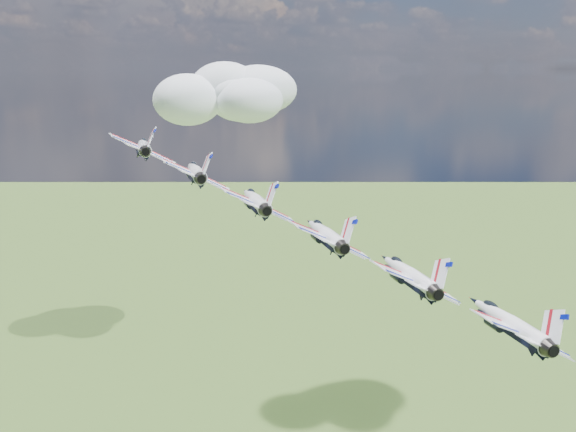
{
  "coord_description": "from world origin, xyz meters",
  "views": [
    {
      "loc": [
        23.34,
        -104.94,
        172.15
      ],
      "look_at": [
        26.46,
        -21.11,
        152.89
      ],
      "focal_mm": 40.0,
      "sensor_mm": 36.0,
      "label": 1
    }
  ],
  "objects_px": {
    "jet_2": "(255,200)",
    "jet_5": "(507,322)",
    "jet_0": "(143,146)",
    "jet_3": "(324,234)",
    "jet_1": "(195,171)",
    "jet_4": "(407,273)"
  },
  "relations": [
    {
      "from": "jet_0",
      "to": "jet_3",
      "type": "bearing_deg",
      "value": -54.96
    },
    {
      "from": "jet_1",
      "to": "jet_4",
      "type": "distance_m",
      "value": 37.69
    },
    {
      "from": "jet_5",
      "to": "jet_2",
      "type": "bearing_deg",
      "value": 125.04
    },
    {
      "from": "jet_4",
      "to": "jet_3",
      "type": "bearing_deg",
      "value": 125.04
    },
    {
      "from": "jet_3",
      "to": "jet_5",
      "type": "relative_size",
      "value": 1.0
    },
    {
      "from": "jet_0",
      "to": "jet_4",
      "type": "bearing_deg",
      "value": -54.96
    },
    {
      "from": "jet_1",
      "to": "jet_0",
      "type": "bearing_deg",
      "value": 125.04
    },
    {
      "from": "jet_2",
      "to": "jet_5",
      "type": "height_order",
      "value": "jet_2"
    },
    {
      "from": "jet_1",
      "to": "jet_5",
      "type": "distance_m",
      "value": 50.25
    },
    {
      "from": "jet_3",
      "to": "jet_5",
      "type": "bearing_deg",
      "value": -54.96
    },
    {
      "from": "jet_5",
      "to": "jet_1",
      "type": "bearing_deg",
      "value": 125.04
    },
    {
      "from": "jet_0",
      "to": "jet_3",
      "type": "distance_m",
      "value": 37.69
    },
    {
      "from": "jet_1",
      "to": "jet_5",
      "type": "bearing_deg",
      "value": -54.96
    },
    {
      "from": "jet_3",
      "to": "jet_2",
      "type": "bearing_deg",
      "value": 125.04
    },
    {
      "from": "jet_1",
      "to": "jet_3",
      "type": "bearing_deg",
      "value": -54.96
    },
    {
      "from": "jet_3",
      "to": "jet_4",
      "type": "xyz_separation_m",
      "value": [
        9.08,
        -8.21,
        -2.83
      ]
    },
    {
      "from": "jet_2",
      "to": "jet_4",
      "type": "relative_size",
      "value": 1.0
    },
    {
      "from": "jet_0",
      "to": "jet_2",
      "type": "xyz_separation_m",
      "value": [
        18.16,
        -16.41,
        -5.67
      ]
    },
    {
      "from": "jet_2",
      "to": "jet_4",
      "type": "height_order",
      "value": "jet_2"
    },
    {
      "from": "jet_2",
      "to": "jet_5",
      "type": "xyz_separation_m",
      "value": [
        27.23,
        -24.62,
        -8.5
      ]
    },
    {
      "from": "jet_0",
      "to": "jet_5",
      "type": "distance_m",
      "value": 62.81
    },
    {
      "from": "jet_2",
      "to": "jet_5",
      "type": "relative_size",
      "value": 1.0
    }
  ]
}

